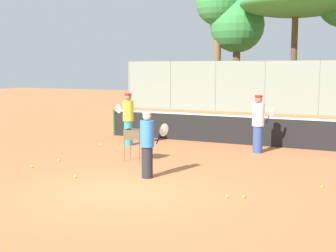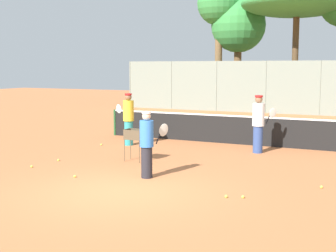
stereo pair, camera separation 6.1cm
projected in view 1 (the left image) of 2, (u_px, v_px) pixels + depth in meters
ground_plane at (120, 192)px, 10.63m from camera, size 80.00×80.00×0.00m
tennis_net at (226, 129)px, 17.29m from camera, size 9.85×0.10×1.07m
back_fence at (291, 88)px, 27.89m from camera, size 22.45×0.08×3.19m
tree_0 at (296, 4)px, 29.91m from camera, size 7.11×7.11×7.76m
tree_3 at (218, 6)px, 33.24m from camera, size 3.14×3.14×8.88m
tree_4 at (237, 26)px, 33.54m from camera, size 3.90×3.90×7.74m
player_white_outfit at (258, 123)px, 15.37m from camera, size 0.70×0.79×1.90m
player_red_cap at (147, 144)px, 11.89m from camera, size 0.53×0.84×1.71m
player_yellow_shirt at (128, 118)px, 16.88m from camera, size 0.91×0.47×1.88m
ball_cart at (135, 137)px, 14.02m from camera, size 0.56×0.41×0.97m
tennis_ball_0 at (227, 196)px, 10.16m from camera, size 0.07×0.07×0.07m
tennis_ball_1 at (75, 176)px, 12.00m from camera, size 0.07×0.07×0.07m
tennis_ball_2 at (244, 197)px, 10.12m from camera, size 0.07×0.07×0.07m
tennis_ball_4 at (32, 167)px, 13.18m from camera, size 0.07×0.07×0.07m
tennis_ball_5 at (58, 160)px, 14.10m from camera, size 0.07×0.07×0.07m
tennis_ball_6 at (101, 145)px, 16.92m from camera, size 0.07×0.07×0.07m
tennis_ball_8 at (322, 187)px, 10.96m from camera, size 0.07×0.07×0.07m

